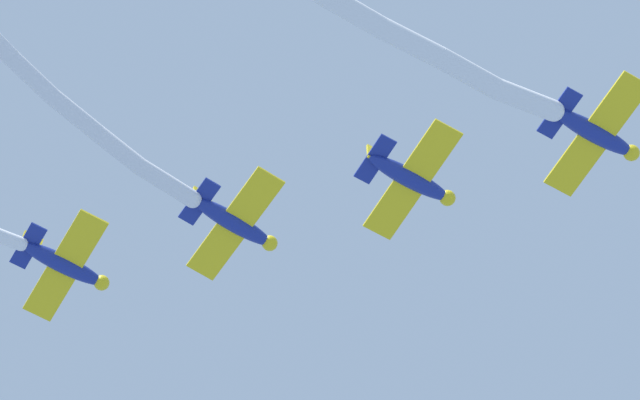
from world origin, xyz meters
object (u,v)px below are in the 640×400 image
Objects in this scene: airplane_lead at (596,133)px; airplane_right_wing at (234,223)px; airplane_left_wing at (411,179)px; airplane_slot at (65,265)px.

airplane_right_wing reaches higher than airplane_lead.
airplane_right_wing is (7.04, 4.59, 0.25)m from airplane_left_wing.
airplane_left_wing is at bearing -50.51° from airplane_right_wing.
airplane_slot reaches higher than airplane_lead.
airplane_right_wing is (14.07, 9.17, 0.50)m from airplane_lead.
airplane_lead is at bearing -50.49° from airplane_right_wing.
airplane_left_wing is at bearing -47.36° from airplane_slot.
airplane_left_wing reaches higher than airplane_lead.
airplane_slot is at bearing 129.55° from airplane_right_wing.
airplane_left_wing is at bearing 133.65° from airplane_lead.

